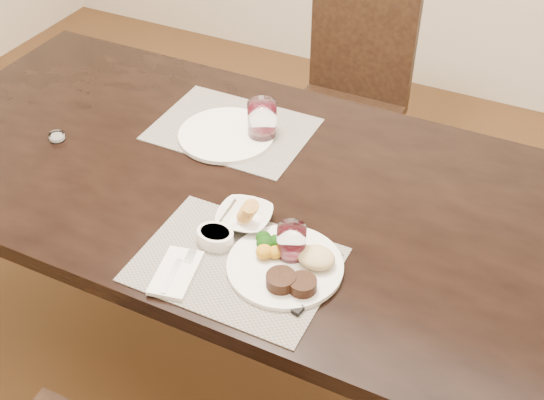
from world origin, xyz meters
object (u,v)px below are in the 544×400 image
at_px(wine_glass_near, 291,245).
at_px(cracker_bowl, 245,217).
at_px(far_plate, 226,135).
at_px(dinner_plate, 290,265).
at_px(steak_knife, 311,293).
at_px(chair_far, 349,94).

bearing_deg(wine_glass_near, cracker_bowl, 158.20).
distance_m(cracker_bowl, far_plate, 0.39).
bearing_deg(far_plate, cracker_bowl, -54.23).
height_order(dinner_plate, steak_knife, dinner_plate).
height_order(dinner_plate, far_plate, dinner_plate).
xyz_separation_m(chair_far, dinner_plate, (0.29, -1.20, 0.27)).
bearing_deg(chair_far, steak_knife, -73.53).
distance_m(steak_knife, wine_glass_near, 0.13).
xyz_separation_m(steak_knife, wine_glass_near, (-0.09, 0.09, 0.04)).
bearing_deg(wine_glass_near, far_plate, 135.54).
bearing_deg(cracker_bowl, steak_knife, -30.89).
xyz_separation_m(chair_far, wine_glass_near, (0.28, -1.16, 0.29)).
bearing_deg(far_plate, wine_glass_near, -44.46).
relative_size(chair_far, wine_glass_near, 9.39).
relative_size(steak_knife, wine_glass_near, 2.38).
distance_m(chair_far, steak_knife, 1.33).
xyz_separation_m(dinner_plate, wine_glass_near, (-0.01, 0.04, 0.03)).
bearing_deg(wine_glass_near, chair_far, 103.49).
bearing_deg(far_plate, chair_far, 82.30).
xyz_separation_m(wine_glass_near, far_plate, (-0.39, 0.38, -0.04)).
height_order(chair_far, far_plate, chair_far).
height_order(steak_knife, far_plate, same).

